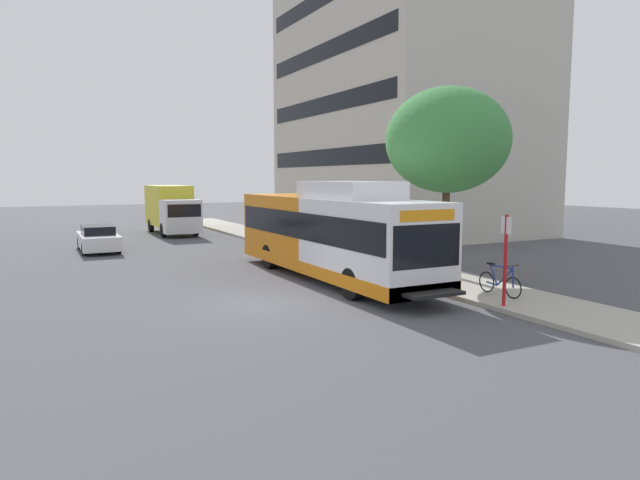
# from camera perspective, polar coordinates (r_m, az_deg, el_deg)

# --- Properties ---
(ground_plane) EXTENTS (120.00, 120.00, 0.00)m
(ground_plane) POSITION_cam_1_polar(r_m,az_deg,el_deg) (24.26, -12.77, -2.71)
(ground_plane) COLOR #4C4C51
(sidewalk_curb) EXTENTS (3.00, 56.00, 0.14)m
(sidewalk_curb) POSITION_cam_1_polar(r_m,az_deg,el_deg) (25.14, 4.06, -2.09)
(sidewalk_curb) COLOR #A8A399
(sidewalk_curb) RESTS_ON ground
(transit_bus) EXTENTS (2.58, 12.25, 3.65)m
(transit_bus) POSITION_cam_1_polar(r_m,az_deg,el_deg) (20.69, 1.08, 0.67)
(transit_bus) COLOR white
(transit_bus) RESTS_ON ground
(bus_stop_sign_pole) EXTENTS (0.10, 0.36, 2.60)m
(bus_stop_sign_pole) POSITION_cam_1_polar(r_m,az_deg,el_deg) (16.53, 18.48, -1.29)
(bus_stop_sign_pole) COLOR red
(bus_stop_sign_pole) RESTS_ON sidewalk_curb
(bicycle_parked) EXTENTS (0.52, 1.76, 1.02)m
(bicycle_parked) POSITION_cam_1_polar(r_m,az_deg,el_deg) (18.13, 17.95, -4.11)
(bicycle_parked) COLOR black
(bicycle_parked) RESTS_ON sidewalk_curb
(street_tree_near_stop) EXTENTS (4.54, 4.54, 6.93)m
(street_tree_near_stop) POSITION_cam_1_polar(r_m,az_deg,el_deg) (21.22, 12.94, 9.92)
(street_tree_near_stop) COLOR #4C3823
(street_tree_near_stop) RESTS_ON sidewalk_curb
(parked_car_far_lane) EXTENTS (1.80, 4.50, 1.33)m
(parked_car_far_lane) POSITION_cam_1_polar(r_m,az_deg,el_deg) (30.81, -21.78, 0.14)
(parked_car_far_lane) COLOR silver
(parked_car_far_lane) RESTS_ON ground
(box_truck_background) EXTENTS (2.32, 7.01, 3.25)m
(box_truck_background) POSITION_cam_1_polar(r_m,az_deg,el_deg) (38.99, -15.00, 3.18)
(box_truck_background) COLOR silver
(box_truck_background) RESTS_ON ground
(apartment_tower_backdrop) EXTENTS (12.39, 17.42, 30.61)m
(apartment_tower_backdrop) POSITION_cam_1_polar(r_m,az_deg,el_deg) (41.77, 8.70, 22.35)
(apartment_tower_backdrop) COLOR #BCB7AD
(apartment_tower_backdrop) RESTS_ON ground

